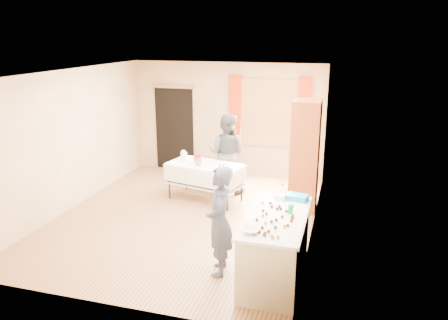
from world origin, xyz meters
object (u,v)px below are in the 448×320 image
(party_table, at_px, (205,178))
(girl, at_px, (220,221))
(chair, at_px, (225,172))
(cabinet, at_px, (305,156))
(counter, at_px, (275,247))
(woman, at_px, (227,153))

(party_table, bearing_deg, girl, -54.75)
(chair, height_order, girl, girl)
(cabinet, height_order, counter, cabinet)
(party_table, xyz_separation_m, woman, (0.27, 0.61, 0.38))
(cabinet, xyz_separation_m, woman, (-1.65, 0.54, -0.21))
(party_table, xyz_separation_m, girl, (1.06, -2.58, 0.33))
(party_table, distance_m, chair, 0.94)
(cabinet, height_order, woman, cabinet)
(counter, relative_size, chair, 1.57)
(counter, relative_size, woman, 1.00)
(counter, bearing_deg, party_table, 126.08)
(cabinet, xyz_separation_m, counter, (-0.10, -2.57, -0.58))
(counter, relative_size, party_table, 1.03)
(counter, distance_m, chair, 3.81)
(counter, distance_m, woman, 3.49)
(chair, bearing_deg, girl, -76.14)
(counter, bearing_deg, chair, 116.08)
(cabinet, relative_size, girl, 1.34)
(girl, distance_m, woman, 3.28)
(cabinet, relative_size, chair, 1.95)
(cabinet, bearing_deg, party_table, -177.88)
(cabinet, bearing_deg, chair, 154.43)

